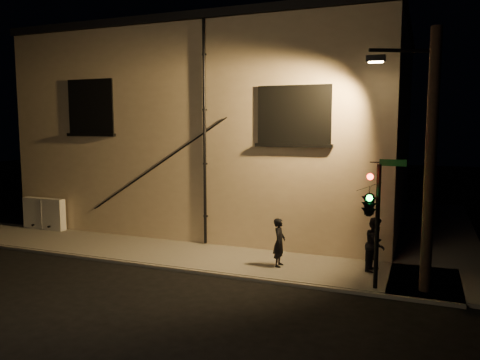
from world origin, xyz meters
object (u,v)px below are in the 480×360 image
at_px(utility_cabinet, 44,214).
at_px(pedestrian_b, 375,244).
at_px(streetlamp_pole, 427,156).
at_px(traffic_signal, 370,202).
at_px(pedestrian_a, 279,242).

distance_m(utility_cabinet, pedestrian_b, 14.06).
height_order(pedestrian_b, streetlamp_pole, streetlamp_pole).
height_order(pedestrian_b, traffic_signal, traffic_signal).
height_order(pedestrian_a, streetlamp_pole, streetlamp_pole).
relative_size(pedestrian_a, streetlamp_pole, 0.22).
relative_size(pedestrian_b, traffic_signal, 0.47).
distance_m(utility_cabinet, pedestrian_a, 11.21).
bearing_deg(pedestrian_b, pedestrian_a, 113.47).
bearing_deg(streetlamp_pole, traffic_signal, -161.90).
distance_m(pedestrian_b, streetlamp_pole, 3.38).
xyz_separation_m(utility_cabinet, pedestrian_a, (11.12, -1.43, 0.10)).
relative_size(utility_cabinet, streetlamp_pole, 0.29).
xyz_separation_m(utility_cabinet, pedestrian_b, (14.04, -0.82, 0.17)).
height_order(utility_cabinet, pedestrian_a, pedestrian_a).
bearing_deg(streetlamp_pole, utility_cabinet, 172.39).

